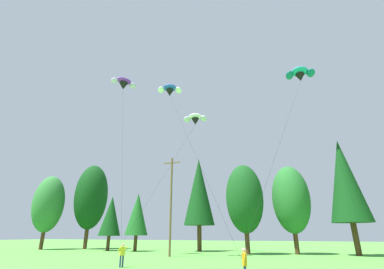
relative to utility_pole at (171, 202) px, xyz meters
name	(u,v)px	position (x,y,z in m)	size (l,w,h in m)	color
treeline_tree_a	(49,204)	(-26.37, 6.05, 1.39)	(5.08, 5.08, 12.14)	#472D19
treeline_tree_b	(91,197)	(-20.81, 10.04, 2.84)	(5.72, 5.72, 14.53)	#472D19
treeline_tree_c	(111,216)	(-14.04, 7.37, -0.82)	(3.41, 3.41, 8.21)	#472D19
treeline_tree_d	(137,214)	(-9.26, 7.51, -0.65)	(3.47, 3.47, 8.48)	#472D19
treeline_tree_e	(199,191)	(-0.27, 10.75, 2.83)	(4.69, 4.69, 14.03)	#472D19
treeline_tree_f	(244,198)	(7.58, 6.73, 0.89)	(4.86, 4.86, 11.32)	#472D19
treeline_tree_g	(291,199)	(13.31, 9.11, 0.79)	(4.81, 4.81, 11.15)	#472D19
treeline_tree_h	(345,180)	(20.03, 9.05, 2.92)	(4.72, 4.72, 14.17)	#472D19
utility_pole	(171,202)	(0.00, 0.00, 0.00)	(2.20, 0.26, 11.38)	brown
kite_flyer_near	(122,253)	(1.20, -10.88, -4.96)	(0.75, 0.76, 1.69)	navy
kite_flyer_mid	(245,263)	(11.34, -14.91, -4.97)	(0.30, 0.59, 1.69)	navy
parafoil_kite_high_purple	(124,84)	(-7.21, -1.72, 16.83)	(9.62, 10.75, 22.12)	purple
parafoil_kite_mid_teal	(300,74)	(16.63, 5.78, 17.35)	(7.62, 21.69, 23.16)	teal
parafoil_kite_far_white	(195,119)	(0.17, 7.99, 14.03)	(4.01, 19.60, 19.38)	white
parafoil_kite_low_blue_white	(170,90)	(0.25, -1.76, 14.20)	(12.56, 14.28, 19.74)	blue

